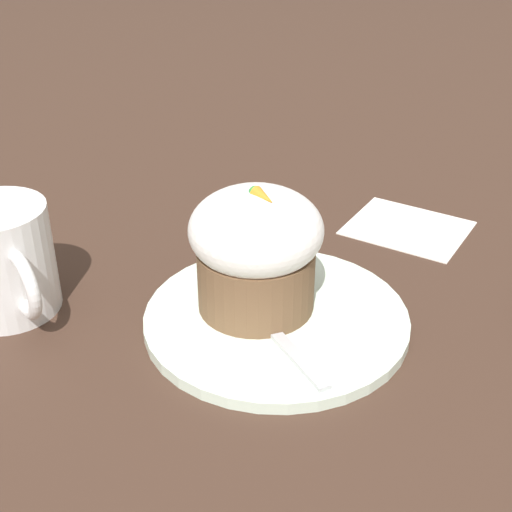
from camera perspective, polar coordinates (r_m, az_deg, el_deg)
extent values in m
plane|color=#3D281E|center=(0.60, 1.63, -5.43)|extent=(4.00, 4.00, 0.00)
cylinder|color=silver|center=(0.60, 1.63, -5.04)|extent=(0.22, 0.22, 0.01)
cylinder|color=brown|center=(0.59, 0.00, -1.76)|extent=(0.10, 0.10, 0.05)
ellipsoid|color=white|center=(0.57, 0.00, 2.12)|extent=(0.11, 0.11, 0.07)
cone|color=orange|center=(0.55, 0.67, 4.69)|extent=(0.02, 0.01, 0.01)
sphere|color=green|center=(0.55, -0.07, 5.11)|extent=(0.01, 0.01, 0.01)
cube|color=#B7B7BC|center=(0.55, 3.26, -8.08)|extent=(0.08, 0.02, 0.00)
ellipsoid|color=#B7B7BC|center=(0.58, 0.60, -5.08)|extent=(0.04, 0.04, 0.01)
cylinder|color=white|center=(0.63, -19.69, -0.28)|extent=(0.09, 0.09, 0.10)
torus|color=white|center=(0.59, -18.14, -2.21)|extent=(0.06, 0.01, 0.06)
cube|color=white|center=(0.76, 12.03, 2.25)|extent=(0.15, 0.14, 0.00)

